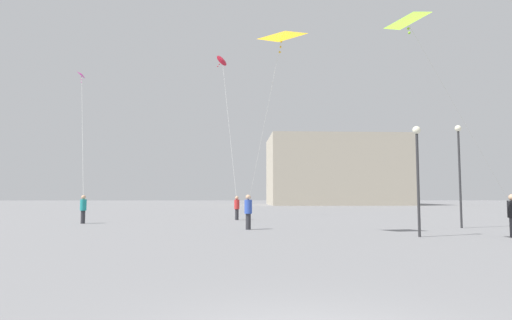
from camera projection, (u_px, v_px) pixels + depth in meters
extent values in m
cylinder|color=#2D2D33|center=(83.00, 217.00, 28.60)|extent=(0.27, 0.27, 0.83)
cylinder|color=teal|center=(83.00, 205.00, 28.66)|extent=(0.40, 0.40, 0.72)
sphere|color=tan|center=(84.00, 197.00, 28.70)|extent=(0.27, 0.27, 0.27)
cylinder|color=black|center=(512.00, 209.00, 19.25)|extent=(0.41, 0.41, 0.74)
sphere|color=tan|center=(512.00, 197.00, 19.29)|extent=(0.28, 0.28, 0.28)
cylinder|color=#2D2D33|center=(248.00, 222.00, 23.62)|extent=(0.28, 0.28, 0.84)
cylinder|color=#3351B7|center=(248.00, 207.00, 23.68)|extent=(0.40, 0.40, 0.73)
sphere|color=tan|center=(248.00, 197.00, 23.72)|extent=(0.28, 0.28, 0.28)
cylinder|color=#2D2D33|center=(237.00, 215.00, 32.71)|extent=(0.26, 0.26, 0.80)
cylinder|color=red|center=(237.00, 204.00, 32.77)|extent=(0.38, 0.38, 0.70)
sphere|color=tan|center=(237.00, 198.00, 32.81)|extent=(0.26, 0.26, 0.26)
cone|color=red|center=(222.00, 60.00, 39.27)|extent=(1.25, 1.31, 1.05)
sphere|color=red|center=(221.00, 62.00, 39.18)|extent=(0.10, 0.10, 0.10)
sphere|color=red|center=(219.00, 64.00, 39.10)|extent=(0.10, 0.10, 0.10)
sphere|color=red|center=(218.00, 66.00, 39.01)|extent=(0.10, 0.10, 0.10)
cylinder|color=silver|center=(229.00, 125.00, 36.03)|extent=(1.41, 5.59, 12.43)
pyramid|color=yellow|center=(282.00, 36.00, 20.82)|extent=(2.00, 1.49, 0.75)
sphere|color=yellow|center=(281.00, 42.00, 20.95)|extent=(0.10, 0.10, 0.10)
sphere|color=yellow|center=(280.00, 47.00, 21.07)|extent=(0.10, 0.10, 0.10)
sphere|color=yellow|center=(280.00, 52.00, 21.19)|extent=(0.10, 0.10, 0.10)
cylinder|color=silver|center=(264.00, 126.00, 22.26)|extent=(1.53, 3.57, 7.96)
pyramid|color=#8CD12D|center=(406.00, 20.00, 16.92)|extent=(1.49, 1.63, 0.73)
sphere|color=#8CD12D|center=(407.00, 25.00, 16.78)|extent=(0.10, 0.10, 0.10)
sphere|color=#8CD12D|center=(408.00, 29.00, 16.62)|extent=(0.10, 0.10, 0.10)
sphere|color=#8CD12D|center=(409.00, 33.00, 16.47)|extent=(0.10, 0.10, 0.10)
cylinder|color=silver|center=(463.00, 120.00, 18.10)|extent=(5.49, 2.73, 7.17)
cone|color=#D12899|center=(82.00, 74.00, 41.15)|extent=(0.81, 0.96, 0.69)
sphere|color=#D12899|center=(82.00, 77.00, 41.27)|extent=(0.10, 0.10, 0.10)
sphere|color=#D12899|center=(82.00, 80.00, 41.38)|extent=(0.10, 0.10, 0.10)
sphere|color=#D12899|center=(81.00, 82.00, 41.49)|extent=(0.10, 0.10, 0.10)
cylinder|color=silver|center=(82.00, 127.00, 34.91)|extent=(4.64, 11.78, 11.68)
cube|color=#B2A893|center=(335.00, 171.00, 85.14)|extent=(25.29, 16.92, 12.86)
cylinder|color=#2D2D30|center=(418.00, 185.00, 19.59)|extent=(0.12, 0.12, 4.56)
sphere|color=#EAE5C6|center=(417.00, 130.00, 19.78)|extent=(0.36, 0.36, 0.36)
cylinder|color=#2D2D30|center=(460.00, 179.00, 24.90)|extent=(0.12, 0.12, 5.44)
sphere|color=#EAE5C6|center=(458.00, 128.00, 25.12)|extent=(0.36, 0.36, 0.36)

